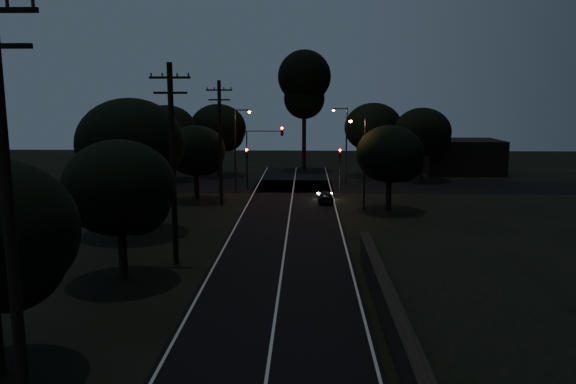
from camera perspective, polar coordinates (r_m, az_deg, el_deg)
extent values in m
cube|color=black|center=(38.33, -0.10, -4.18)|extent=(8.00, 70.00, 0.02)
cube|color=black|center=(57.94, 0.58, 0.60)|extent=(60.00, 8.00, 0.02)
cube|color=beige|center=(38.33, -0.10, -4.16)|extent=(0.12, 70.00, 0.01)
cube|color=beige|center=(38.64, -5.68, -4.09)|extent=(0.12, 70.00, 0.01)
cube|color=beige|center=(38.39, 5.52, -4.18)|extent=(0.12, 70.00, 0.01)
cube|color=black|center=(20.35, 11.50, -15.16)|extent=(0.40, 26.00, 1.50)
cube|color=black|center=(20.03, 11.58, -13.08)|extent=(0.55, 26.00, 0.10)
cube|color=black|center=(21.23, 20.89, -14.98)|extent=(6.50, 26.00, 1.20)
cylinder|color=black|center=(15.40, -26.42, -3.50)|extent=(0.30, 0.30, 12.00)
cylinder|color=black|center=(31.27, -11.62, 2.67)|extent=(0.30, 0.30, 11.00)
cube|color=black|center=(31.06, -11.92, 11.31)|extent=(2.20, 0.12, 0.12)
cube|color=black|center=(31.04, -11.87, 9.83)|extent=(1.80, 0.12, 0.12)
cylinder|color=black|center=(47.90, -6.90, 4.91)|extent=(0.30, 0.30, 10.50)
cube|color=black|center=(47.74, -7.01, 10.24)|extent=(2.20, 0.12, 0.12)
cube|color=black|center=(47.74, -6.99, 9.28)|extent=(1.80, 0.12, 0.12)
sphere|color=black|center=(19.64, -26.48, -5.87)|extent=(3.50, 3.50, 3.50)
cylinder|color=black|center=(29.80, -16.44, -6.08)|extent=(0.44, 0.44, 2.65)
ellipsoid|color=black|center=(29.07, -16.77, 0.44)|extent=(5.62, 5.62, 4.78)
sphere|color=black|center=(28.34, -15.18, -0.87)|extent=(3.37, 3.37, 3.37)
cylinder|color=black|center=(39.73, -15.42, -1.58)|extent=(0.44, 0.44, 3.34)
ellipsoid|color=black|center=(39.13, -15.71, 4.72)|extent=(7.22, 7.22, 6.14)
sphere|color=black|center=(38.15, -14.17, 3.57)|extent=(4.33, 4.33, 4.33)
cylinder|color=black|center=(50.78, -9.26, 0.57)|extent=(0.44, 0.44, 2.47)
ellipsoid|color=black|center=(50.37, -9.36, 4.18)|extent=(5.28, 5.28, 4.48)
sphere|color=black|center=(49.74, -8.41, 3.52)|extent=(3.17, 3.17, 3.17)
cylinder|color=black|center=(66.44, -7.06, 3.03)|extent=(0.44, 0.44, 3.06)
ellipsoid|color=black|center=(66.09, -7.13, 6.47)|extent=(6.55, 6.55, 5.57)
sphere|color=black|center=(65.31, -6.21, 5.87)|extent=(3.93, 3.93, 3.93)
cylinder|color=black|center=(63.53, -12.08, 2.59)|extent=(0.44, 0.44, 3.07)
ellipsoid|color=black|center=(63.17, -12.20, 6.15)|extent=(6.46, 6.46, 5.49)
sphere|color=black|center=(62.32, -11.31, 5.54)|extent=(3.88, 3.88, 3.88)
cylinder|color=black|center=(66.09, 8.58, 2.98)|extent=(0.44, 0.44, 3.10)
ellipsoid|color=black|center=(65.74, 8.67, 6.49)|extent=(6.67, 6.67, 5.67)
sphere|color=black|center=(65.26, 9.74, 5.85)|extent=(4.00, 4.00, 4.00)
cylinder|color=black|center=(63.94, 13.34, 2.53)|extent=(0.44, 0.44, 2.94)
ellipsoid|color=black|center=(63.59, 13.48, 5.94)|extent=(6.27, 6.27, 5.33)
sphere|color=black|center=(63.25, 14.54, 5.31)|extent=(3.76, 3.76, 3.76)
cylinder|color=black|center=(46.37, 10.17, -0.27)|extent=(0.44, 0.44, 2.57)
ellipsoid|color=black|center=(45.91, 10.30, 3.83)|extent=(5.46, 5.46, 4.64)
sphere|color=black|center=(45.59, 11.57, 3.05)|extent=(3.28, 3.28, 3.28)
cylinder|color=black|center=(70.37, 1.64, 5.55)|extent=(0.50, 0.50, 8.13)
sphere|color=black|center=(70.21, 1.67, 11.64)|extent=(6.51, 6.51, 6.51)
sphere|color=black|center=(70.18, 1.66, 9.47)|extent=(5.03, 5.03, 5.03)
cube|color=black|center=(70.82, -15.66, 3.71)|extent=(10.00, 8.00, 4.40)
cube|color=black|center=(71.08, 17.16, 3.49)|extent=(9.00, 7.00, 4.00)
cylinder|color=black|center=(56.02, -4.18, 1.90)|extent=(0.12, 0.12, 3.20)
cube|color=black|center=(55.77, -4.20, 3.99)|extent=(0.28, 0.22, 0.90)
sphere|color=#FF0705|center=(55.62, -4.22, 4.28)|extent=(0.22, 0.22, 0.22)
cylinder|color=black|center=(55.81, 5.26, 1.86)|extent=(0.12, 0.12, 3.20)
cube|color=black|center=(55.56, 5.30, 3.95)|extent=(0.28, 0.22, 0.90)
sphere|color=#FF0705|center=(55.40, 5.31, 4.25)|extent=(0.22, 0.22, 0.22)
cylinder|color=black|center=(55.90, -4.19, 2.82)|extent=(0.12, 0.12, 5.00)
cube|color=black|center=(55.34, -0.60, 6.20)|extent=(0.28, 0.22, 0.90)
sphere|color=#FF0705|center=(55.19, -0.61, 6.51)|extent=(0.22, 0.22, 0.22)
cube|color=black|center=(55.44, -2.42, 6.20)|extent=(3.50, 0.08, 0.08)
cylinder|color=black|center=(53.87, -5.38, 4.14)|extent=(0.16, 0.16, 8.00)
cube|color=black|center=(53.54, -4.70, 8.30)|extent=(1.40, 0.10, 0.10)
cube|color=black|center=(53.47, -3.95, 8.25)|extent=(0.35, 0.22, 0.12)
sphere|color=orange|center=(53.47, -3.95, 8.15)|extent=(0.26, 0.26, 0.26)
cylinder|color=black|center=(59.56, 5.94, 4.67)|extent=(0.16, 0.16, 8.00)
cube|color=black|center=(59.30, 5.33, 8.43)|extent=(1.40, 0.10, 0.10)
cube|color=black|center=(59.26, 4.65, 8.39)|extent=(0.35, 0.22, 0.12)
sphere|color=orange|center=(59.26, 4.64, 8.30)|extent=(0.26, 0.26, 0.26)
cylinder|color=black|center=(45.76, 7.79, 2.78)|extent=(0.16, 0.16, 7.50)
cube|color=black|center=(45.40, 7.13, 7.36)|extent=(1.20, 0.10, 0.10)
cube|color=black|center=(45.36, 6.37, 7.31)|extent=(0.35, 0.22, 0.12)
sphere|color=orange|center=(45.36, 6.37, 7.19)|extent=(0.26, 0.26, 0.26)
imported|color=black|center=(49.08, 3.86, -0.47)|extent=(1.38, 3.22, 1.08)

